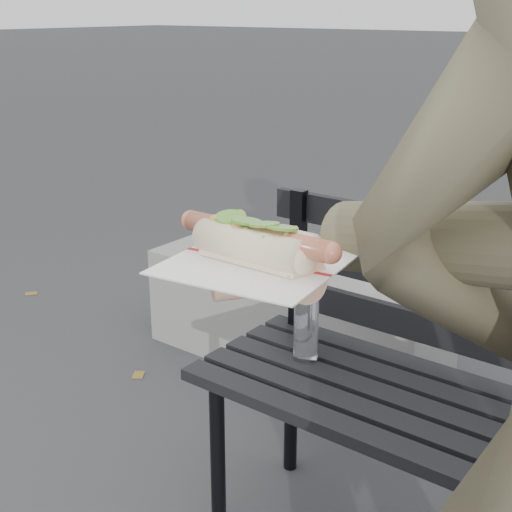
# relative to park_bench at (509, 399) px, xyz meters

# --- Properties ---
(park_bench) EXTENTS (1.50, 0.44, 0.88)m
(park_bench) POSITION_rel_park_bench_xyz_m (0.00, 0.00, 0.00)
(park_bench) COLOR black
(park_bench) RESTS_ON ground
(concrete_block) EXTENTS (1.20, 0.40, 0.40)m
(concrete_block) POSITION_rel_park_bench_xyz_m (-1.05, 0.68, -0.32)
(concrete_block) COLOR slate
(concrete_block) RESTS_ON ground
(held_hotdog) EXTENTS (0.64, 0.30, 0.20)m
(held_hotdog) POSITION_rel_park_bench_xyz_m (0.13, -0.77, 0.59)
(held_hotdog) COLOR brown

